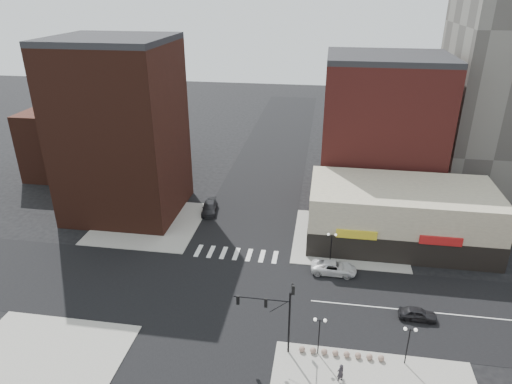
# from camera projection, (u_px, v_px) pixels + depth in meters

# --- Properties ---
(ground) EXTENTS (240.00, 240.00, 0.00)m
(ground) POSITION_uv_depth(u_px,v_px,m) (223.00, 292.00, 52.16)
(ground) COLOR black
(ground) RESTS_ON ground
(road_ew) EXTENTS (200.00, 14.00, 0.02)m
(road_ew) POSITION_uv_depth(u_px,v_px,m) (223.00, 292.00, 52.15)
(road_ew) COLOR black
(road_ew) RESTS_ON ground
(road_ns) EXTENTS (14.00, 200.00, 0.02)m
(road_ns) POSITION_uv_depth(u_px,v_px,m) (223.00, 292.00, 52.15)
(road_ns) COLOR black
(road_ns) RESTS_ON ground
(sidewalk_nw) EXTENTS (15.00, 15.00, 0.12)m
(sidewalk_nw) POSITION_uv_depth(u_px,v_px,m) (149.00, 223.00, 67.21)
(sidewalk_nw) COLOR gray
(sidewalk_nw) RESTS_ON ground
(sidewalk_ne) EXTENTS (15.00, 15.00, 0.12)m
(sidewalk_ne) POSITION_uv_depth(u_px,v_px,m) (348.00, 238.00, 63.11)
(sidewalk_ne) COLOR gray
(sidewalk_ne) RESTS_ON ground
(sidewalk_sw) EXTENTS (15.00, 15.00, 0.12)m
(sidewalk_sw) POSITION_uv_depth(u_px,v_px,m) (31.00, 374.00, 41.15)
(sidewalk_sw) COLOR gray
(sidewalk_sw) RESTS_ON ground
(building_nw) EXTENTS (16.00, 15.00, 25.00)m
(building_nw) POSITION_uv_depth(u_px,v_px,m) (121.00, 132.00, 66.27)
(building_nw) COLOR #3B1B12
(building_nw) RESTS_ON ground
(building_nw_low) EXTENTS (20.00, 18.00, 12.00)m
(building_nw_low) POSITION_uv_depth(u_px,v_px,m) (94.00, 138.00, 84.74)
(building_nw_low) COLOR #3B1B12
(building_nw_low) RESTS_ON ground
(building_ne_midrise) EXTENTS (18.00, 15.00, 22.00)m
(building_ne_midrise) POSITION_uv_depth(u_px,v_px,m) (381.00, 132.00, 71.41)
(building_ne_midrise) COLOR maroon
(building_ne_midrise) RESTS_ON ground
(building_ne_row) EXTENTS (24.20, 12.20, 8.00)m
(building_ne_row) POSITION_uv_depth(u_px,v_px,m) (399.00, 219.00, 61.30)
(building_ne_row) COLOR beige
(building_ne_row) RESTS_ON ground
(traffic_signal) EXTENTS (5.59, 3.09, 7.77)m
(traffic_signal) POSITION_uv_depth(u_px,v_px,m) (280.00, 307.00, 42.04)
(traffic_signal) COLOR black
(traffic_signal) RESTS_ON ground
(street_lamp_se_a) EXTENTS (1.22, 0.32, 4.16)m
(street_lamp_se_a) POSITION_uv_depth(u_px,v_px,m) (320.00, 327.00, 42.05)
(street_lamp_se_a) COLOR black
(street_lamp_se_a) RESTS_ON sidewalk_se
(street_lamp_se_b) EXTENTS (1.22, 0.32, 4.16)m
(street_lamp_se_b) POSITION_uv_depth(u_px,v_px,m) (409.00, 337.00, 40.92)
(street_lamp_se_b) COLOR black
(street_lamp_se_b) RESTS_ON sidewalk_se
(street_lamp_ne) EXTENTS (1.22, 0.32, 4.16)m
(street_lamp_ne) POSITION_uv_depth(u_px,v_px,m) (332.00, 240.00, 56.28)
(street_lamp_ne) COLOR black
(street_lamp_ne) RESTS_ON sidewalk_ne
(bollard_row) EXTENTS (7.94, 0.59, 0.59)m
(bollard_row) POSITION_uv_depth(u_px,v_px,m) (341.00, 354.00, 42.94)
(bollard_row) COLOR #85685C
(bollard_row) RESTS_ON sidewalk_se
(white_suv) EXTENTS (5.51, 2.59, 1.52)m
(white_suv) POSITION_uv_depth(u_px,v_px,m) (334.00, 268.00, 55.34)
(white_suv) COLOR silver
(white_suv) RESTS_ON ground
(dark_sedan_east) EXTENTS (3.96, 1.71, 1.33)m
(dark_sedan_east) POSITION_uv_depth(u_px,v_px,m) (418.00, 314.00, 47.73)
(dark_sedan_east) COLOR black
(dark_sedan_east) RESTS_ON ground
(dark_sedan_north) EXTENTS (2.83, 5.52, 1.53)m
(dark_sedan_north) POSITION_uv_depth(u_px,v_px,m) (210.00, 208.00, 70.19)
(dark_sedan_north) COLOR black
(dark_sedan_north) RESTS_ON ground
(pedestrian) EXTENTS (0.81, 0.75, 1.86)m
(pedestrian) POSITION_uv_depth(u_px,v_px,m) (340.00, 373.00, 40.01)
(pedestrian) COLOR #252328
(pedestrian) RESTS_ON sidewalk_se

